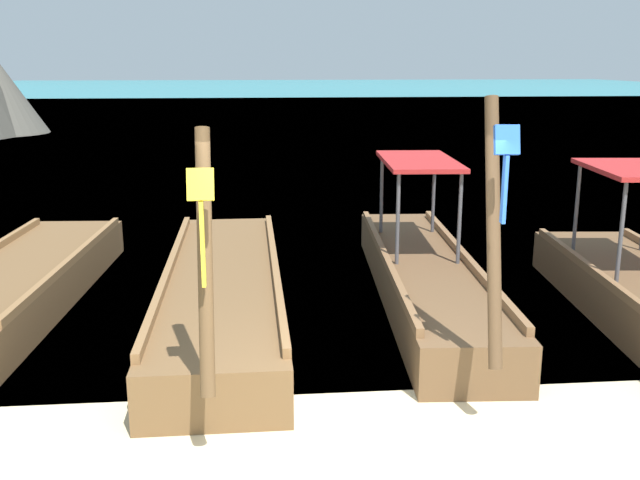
# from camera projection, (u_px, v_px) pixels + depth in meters

# --- Properties ---
(sea_water) EXTENTS (120.00, 120.00, 0.00)m
(sea_water) POSITION_uv_depth(u_px,v_px,m) (261.00, 97.00, 64.96)
(sea_water) COLOR teal
(sea_water) RESTS_ON ground
(longtail_boat_turquoise_ribbon) EXTENTS (1.68, 5.75, 2.75)m
(longtail_boat_turquoise_ribbon) POSITION_uv_depth(u_px,v_px,m) (24.00, 282.00, 9.53)
(longtail_boat_turquoise_ribbon) COLOR brown
(longtail_boat_turquoise_ribbon) RESTS_ON ground
(longtail_boat_yellow_ribbon) EXTENTS (1.43, 6.65, 2.62)m
(longtail_boat_yellow_ribbon) POSITION_uv_depth(u_px,v_px,m) (223.00, 292.00, 9.08)
(longtail_boat_yellow_ribbon) COLOR brown
(longtail_boat_yellow_ribbon) RESTS_ON ground
(longtail_boat_blue_ribbon) EXTENTS (1.49, 6.55, 2.83)m
(longtail_boat_blue_ribbon) POSITION_uv_depth(u_px,v_px,m) (425.00, 276.00, 9.61)
(longtail_boat_blue_ribbon) COLOR brown
(longtail_boat_blue_ribbon) RESTS_ON ground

